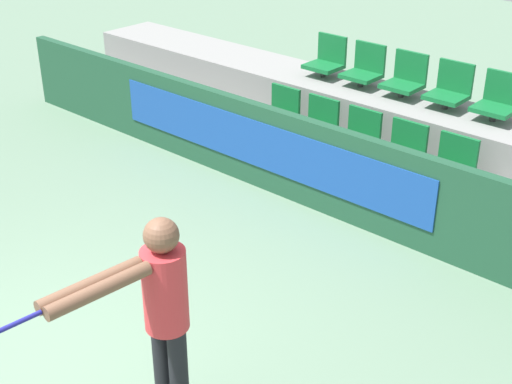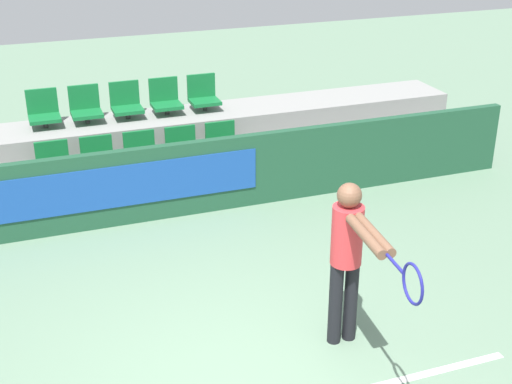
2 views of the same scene
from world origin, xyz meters
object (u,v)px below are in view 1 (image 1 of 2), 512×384
at_px(stadium_chair_9, 498,101).
at_px(stadium_chair_3, 403,150).
at_px(stadium_chair_2, 359,136).
at_px(stadium_chair_4, 452,165).
at_px(stadium_chair_0, 280,112).
at_px(stadium_chair_5, 327,59).
at_px(stadium_chair_1, 318,124).
at_px(tennis_player, 155,311).
at_px(stadium_chair_8, 450,89).
at_px(stadium_chair_7, 406,78).
at_px(stadium_chair_6, 365,68).

bearing_deg(stadium_chair_9, stadium_chair_3, -122.15).
relative_size(stadium_chair_2, stadium_chair_4, 1.00).
relative_size(stadium_chair_0, stadium_chair_5, 1.00).
distance_m(stadium_chair_0, stadium_chair_1, 0.57).
height_order(stadium_chair_5, tennis_player, tennis_player).
xyz_separation_m(stadium_chair_3, stadium_chair_5, (-1.71, 0.91, 0.45)).
distance_m(stadium_chair_1, stadium_chair_5, 1.16).
bearing_deg(tennis_player, stadium_chair_4, 94.72).
bearing_deg(stadium_chair_1, stadium_chair_8, 38.50).
relative_size(stadium_chair_0, stadium_chair_9, 1.00).
height_order(stadium_chair_1, stadium_chair_7, stadium_chair_7).
bearing_deg(stadium_chair_9, stadium_chair_4, -90.00).
bearing_deg(stadium_chair_3, stadium_chair_0, 180.00).
bearing_deg(tennis_player, stadium_chair_0, 124.99).
xyz_separation_m(stadium_chair_1, stadium_chair_9, (1.71, 0.91, 0.45)).
distance_m(stadium_chair_3, stadium_chair_4, 0.57).
xyz_separation_m(stadium_chair_1, tennis_player, (1.69, -3.93, 0.35)).
relative_size(stadium_chair_2, stadium_chair_6, 1.00).
height_order(stadium_chair_3, stadium_chair_8, stadium_chair_8).
distance_m(stadium_chair_0, tennis_player, 4.55).
xyz_separation_m(stadium_chair_0, stadium_chair_3, (1.71, 0.00, 0.00)).
height_order(stadium_chair_9, tennis_player, tennis_player).
height_order(stadium_chair_2, stadium_chair_3, same).
relative_size(stadium_chair_7, stadium_chair_8, 1.00).
relative_size(stadium_chair_0, stadium_chair_4, 1.00).
bearing_deg(stadium_chair_4, stadium_chair_1, 180.00).
bearing_deg(stadium_chair_4, stadium_chair_3, 180.00).
relative_size(stadium_chair_7, stadium_chair_9, 1.00).
distance_m(stadium_chair_2, stadium_chair_6, 1.16).
bearing_deg(stadium_chair_3, stadium_chair_4, 0.00).
xyz_separation_m(stadium_chair_9, tennis_player, (-0.03, -4.84, -0.10)).
xyz_separation_m(stadium_chair_2, stadium_chair_8, (0.57, 0.91, 0.45)).
distance_m(stadium_chair_4, stadium_chair_7, 1.53).
distance_m(stadium_chair_2, tennis_player, 4.10).
height_order(stadium_chair_1, stadium_chair_5, stadium_chair_5).
relative_size(stadium_chair_3, stadium_chair_4, 1.00).
xyz_separation_m(stadium_chair_8, stadium_chair_9, (0.57, 0.00, 0.00)).
height_order(stadium_chair_1, stadium_chair_6, stadium_chair_6).
distance_m(stadium_chair_0, stadium_chair_2, 1.14).
bearing_deg(stadium_chair_7, stadium_chair_5, 180.00).
bearing_deg(stadium_chair_9, stadium_chair_6, 180.00).
bearing_deg(stadium_chair_4, stadium_chair_6, 152.06).
bearing_deg(tennis_player, stadium_chair_2, 110.96).
bearing_deg(stadium_chair_1, stadium_chair_3, 0.00).
bearing_deg(stadium_chair_7, stadium_chair_3, -57.85).
height_order(stadium_chair_2, stadium_chair_9, stadium_chair_9).
bearing_deg(stadium_chair_2, stadium_chair_1, 180.00).
bearing_deg(stadium_chair_2, stadium_chair_9, 38.50).
xyz_separation_m(stadium_chair_4, stadium_chair_7, (-1.14, 0.91, 0.45)).
bearing_deg(stadium_chair_3, stadium_chair_8, 90.00).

